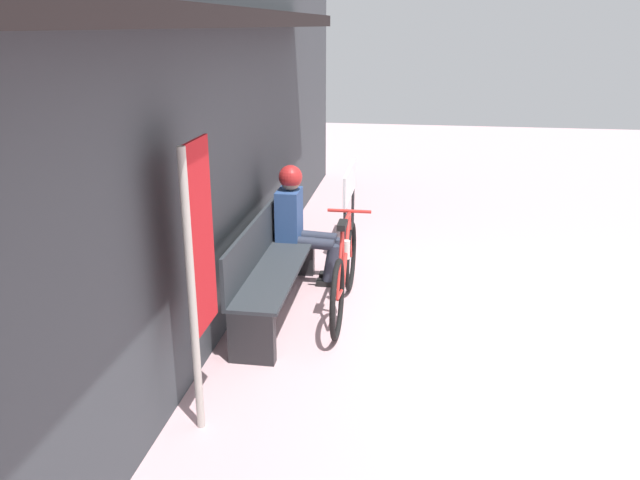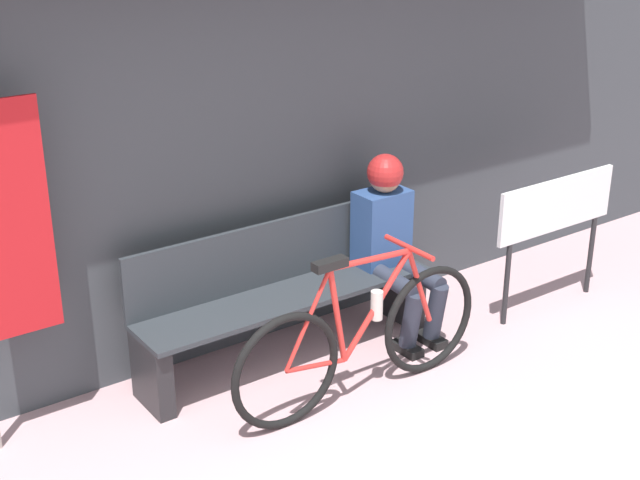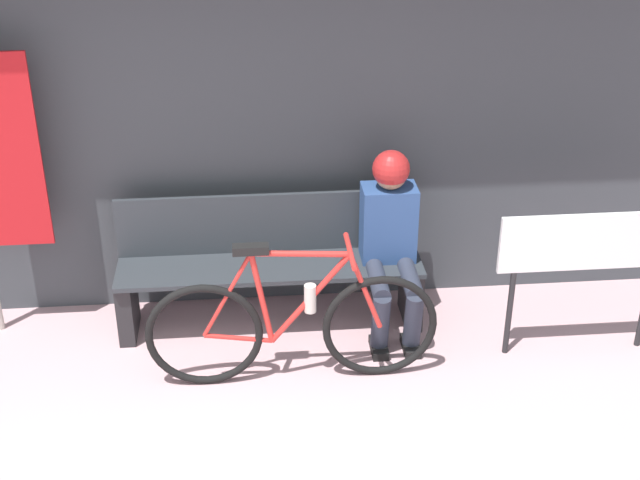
{
  "view_description": "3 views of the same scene",
  "coord_description": "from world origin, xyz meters",
  "px_view_note": "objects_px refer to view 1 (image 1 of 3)",
  "views": [
    {
      "loc": [
        -4.45,
        1.11,
        2.45
      ],
      "look_at": [
        0.38,
        1.85,
        0.76
      ],
      "focal_mm": 35.0,
      "sensor_mm": 36.0,
      "label": 1
    },
    {
      "loc": [
        -2.09,
        -1.77,
        2.77
      ],
      "look_at": [
        0.66,
        2.07,
        0.84
      ],
      "focal_mm": 50.0,
      "sensor_mm": 36.0,
      "label": 2
    },
    {
      "loc": [
        0.43,
        -2.62,
        3.2
      ],
      "look_at": [
        0.85,
        2.03,
        0.73
      ],
      "focal_mm": 50.0,
      "sensor_mm": 36.0,
      "label": 3
    }
  ],
  "objects_px": {
    "person_seated": "(299,216)",
    "banner_pole": "(198,256)",
    "park_bench_near": "(271,269)",
    "bicycle": "(345,272)",
    "signboard": "(349,188)"
  },
  "relations": [
    {
      "from": "person_seated",
      "to": "banner_pole",
      "type": "distance_m",
      "value": 2.4
    },
    {
      "from": "park_bench_near",
      "to": "person_seated",
      "type": "distance_m",
      "value": 0.81
    },
    {
      "from": "bicycle",
      "to": "signboard",
      "type": "bearing_deg",
      "value": 4.96
    },
    {
      "from": "signboard",
      "to": "banner_pole",
      "type": "bearing_deg",
      "value": 170.81
    },
    {
      "from": "park_bench_near",
      "to": "signboard",
      "type": "relative_size",
      "value": 1.81
    },
    {
      "from": "person_seated",
      "to": "signboard",
      "type": "relative_size",
      "value": 1.11
    },
    {
      "from": "bicycle",
      "to": "person_seated",
      "type": "xyz_separation_m",
      "value": [
        0.65,
        0.53,
        0.31
      ]
    },
    {
      "from": "banner_pole",
      "to": "signboard",
      "type": "xyz_separation_m",
      "value": [
        3.45,
        -0.56,
        -0.42
      ]
    },
    {
      "from": "bicycle",
      "to": "signboard",
      "type": "distance_m",
      "value": 1.79
    },
    {
      "from": "park_bench_near",
      "to": "bicycle",
      "type": "bearing_deg",
      "value": -80.78
    },
    {
      "from": "park_bench_near",
      "to": "banner_pole",
      "type": "xyz_separation_m",
      "value": [
        -1.6,
        0.06,
        0.71
      ]
    },
    {
      "from": "bicycle",
      "to": "person_seated",
      "type": "relative_size",
      "value": 1.43
    },
    {
      "from": "bicycle",
      "to": "signboard",
      "type": "height_order",
      "value": "signboard"
    },
    {
      "from": "bicycle",
      "to": "person_seated",
      "type": "height_order",
      "value": "person_seated"
    },
    {
      "from": "park_bench_near",
      "to": "bicycle",
      "type": "distance_m",
      "value": 0.66
    }
  ]
}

